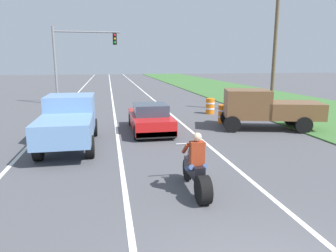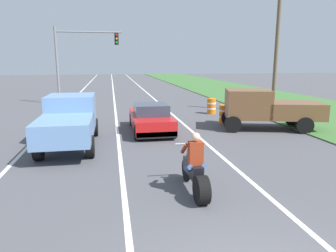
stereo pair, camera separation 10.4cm
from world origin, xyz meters
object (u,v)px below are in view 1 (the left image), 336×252
at_px(sports_car_red, 150,119).
at_px(pickup_truck_left_lane_light_blue, 69,120).
at_px(pickup_truck_right_shoulder_brown, 265,107).
at_px(construction_barrel_nearest, 223,114).
at_px(construction_barrel_mid, 210,106).
at_px(traffic_light_mast_near, 76,53).
at_px(motorcycle_with_rider, 197,172).

height_order(sports_car_red, pickup_truck_left_lane_light_blue, pickup_truck_left_lane_light_blue).
bearing_deg(sports_car_red, pickup_truck_left_lane_light_blue, -148.43).
height_order(pickup_truck_left_lane_light_blue, pickup_truck_right_shoulder_brown, same).
xyz_separation_m(pickup_truck_right_shoulder_brown, construction_barrel_nearest, (-1.47, 1.92, -0.60)).
bearing_deg(pickup_truck_left_lane_light_blue, construction_barrel_mid, 39.40).
distance_m(pickup_truck_right_shoulder_brown, construction_barrel_nearest, 2.50).
height_order(pickup_truck_left_lane_light_blue, traffic_light_mast_near, traffic_light_mast_near).
bearing_deg(construction_barrel_nearest, pickup_truck_right_shoulder_brown, -52.56).
bearing_deg(traffic_light_mast_near, construction_barrel_mid, -37.05).
height_order(sports_car_red, pickup_truck_right_shoulder_brown, pickup_truck_right_shoulder_brown).
bearing_deg(sports_car_red, construction_barrel_mid, 44.49).
bearing_deg(construction_barrel_mid, sports_car_red, -135.51).
distance_m(pickup_truck_left_lane_light_blue, pickup_truck_right_shoulder_brown, 9.42).
relative_size(motorcycle_with_rider, construction_barrel_mid, 2.21).
relative_size(sports_car_red, pickup_truck_left_lane_light_blue, 0.90).
xyz_separation_m(traffic_light_mast_near, construction_barrel_mid, (8.85, -6.68, -3.53)).
distance_m(pickup_truck_left_lane_light_blue, traffic_light_mast_near, 13.64).
relative_size(motorcycle_with_rider, construction_barrel_nearest, 2.21).
xyz_separation_m(pickup_truck_right_shoulder_brown, traffic_light_mast_near, (-10.07, 11.66, 2.93)).
xyz_separation_m(motorcycle_with_rider, traffic_light_mast_near, (-4.52, 18.58, 3.44)).
bearing_deg(pickup_truck_left_lane_light_blue, pickup_truck_right_shoulder_brown, 10.02).
xyz_separation_m(construction_barrel_nearest, construction_barrel_mid, (0.26, 3.06, 0.00)).
relative_size(pickup_truck_left_lane_light_blue, traffic_light_mast_near, 0.80).
bearing_deg(pickup_truck_right_shoulder_brown, sports_car_red, 174.76).
distance_m(motorcycle_with_rider, construction_barrel_mid, 12.66).
xyz_separation_m(motorcycle_with_rider, construction_barrel_nearest, (4.08, 8.84, -0.09)).
relative_size(motorcycle_with_rider, sports_car_red, 0.51).
bearing_deg(pickup_truck_right_shoulder_brown, construction_barrel_nearest, 127.44).
height_order(motorcycle_with_rider, sports_car_red, motorcycle_with_rider).
distance_m(motorcycle_with_rider, pickup_truck_right_shoulder_brown, 8.88).
height_order(motorcycle_with_rider, construction_barrel_mid, motorcycle_with_rider).
relative_size(motorcycle_with_rider, pickup_truck_right_shoulder_brown, 0.43).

